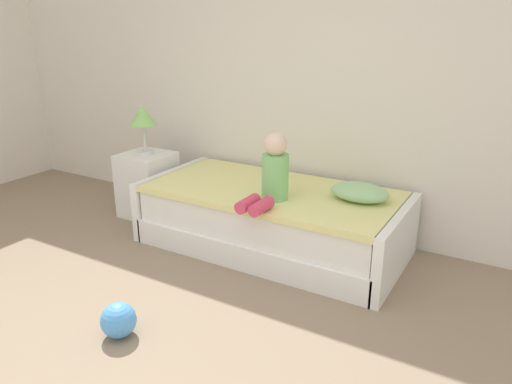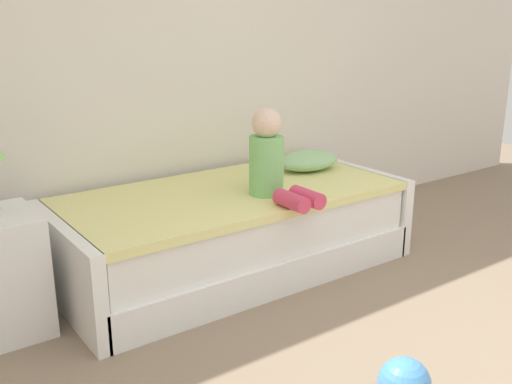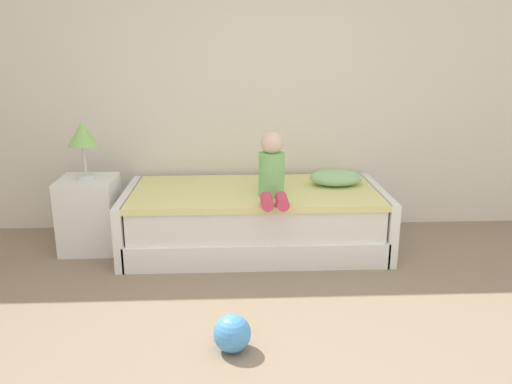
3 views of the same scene
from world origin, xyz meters
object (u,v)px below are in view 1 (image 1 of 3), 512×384
table_lamp (143,118)px  pillow (360,192)px  bed (272,218)px  nightstand (148,185)px  toy_ball (119,320)px  child_figure (272,174)px

table_lamp → pillow: 2.07m
pillow → bed: bearing=-171.7°
nightstand → toy_ball: 1.94m
bed → child_figure: child_figure is taller
nightstand → toy_ball: nightstand is taller
child_figure → pillow: size_ratio=1.16×
child_figure → toy_ball: size_ratio=2.42×
nightstand → pillow: size_ratio=1.36×
nightstand → table_lamp: size_ratio=1.33×
child_figure → toy_ball: bearing=-103.6°
toy_ball → pillow: bearing=61.6°
child_figure → pillow: child_figure is taller
nightstand → toy_ball: (1.16, -1.55, -0.19)m
bed → toy_ball: (-0.19, -1.52, -0.14)m
toy_ball → child_figure: bearing=76.4°
pillow → nightstand: bearing=-178.0°
child_figure → toy_ball: (-0.31, -1.29, -0.60)m
table_lamp → pillow: bearing=2.0°
child_figure → toy_ball: child_figure is taller
bed → toy_ball: bed is taller
pillow → toy_ball: pillow is taller
bed → nightstand: 1.35m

